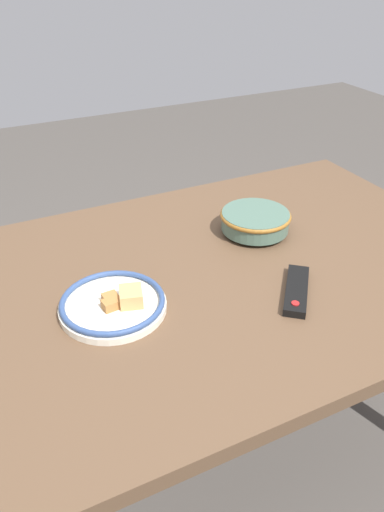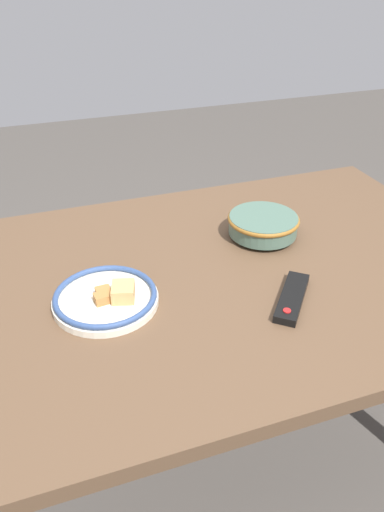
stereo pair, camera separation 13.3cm
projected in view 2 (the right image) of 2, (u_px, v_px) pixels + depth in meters
The scene contains 5 objects.
ground_plane at pixel (207, 454), 1.74m from camera, with size 8.00×8.00×0.00m, color #4C4742.
dining_table at pixel (211, 294), 1.37m from camera, with size 1.56×1.00×0.77m.
noodle_bowl at pixel (263, 224), 1.46m from camera, with size 0.21×0.21×0.07m.
food_plate at pixel (106, 298), 1.20m from camera, with size 0.26×0.26×0.05m.
tv_remote at pixel (292, 298), 1.21m from camera, with size 0.17×0.19×0.02m.
Camera 2 is at (0.41, 1.02, 1.52)m, focal length 35.00 mm.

